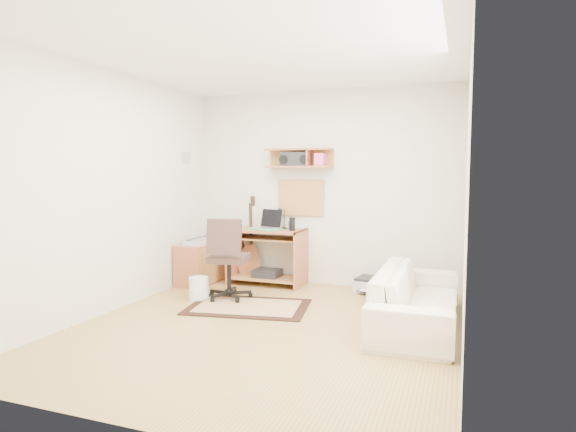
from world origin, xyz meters
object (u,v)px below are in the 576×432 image
(cabinet, at_px, (203,262))
(sofa, at_px, (418,288))
(task_chair, at_px, (229,258))
(printer, at_px, (374,285))
(desk, at_px, (267,257))

(cabinet, xyz_separation_m, sofa, (2.96, -0.97, 0.10))
(task_chair, distance_m, cabinet, 1.06)
(printer, bearing_deg, sofa, -53.30)
(sofa, bearing_deg, task_chair, 83.34)
(desk, distance_m, cabinet, 0.91)
(sofa, bearing_deg, printer, 27.76)
(desk, height_order, printer, desk)
(cabinet, bearing_deg, printer, 5.78)
(task_chair, height_order, cabinet, task_chair)
(printer, relative_size, sofa, 0.24)
(printer, distance_m, sofa, 1.39)
(cabinet, distance_m, printer, 2.35)
(task_chair, distance_m, printer, 1.88)
(desk, bearing_deg, printer, 2.41)
(desk, distance_m, task_chair, 0.90)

